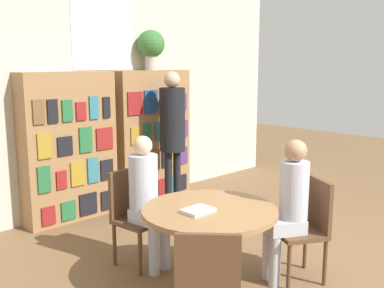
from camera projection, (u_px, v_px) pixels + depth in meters
name	position (u px, v px, depth m)	size (l,w,h in m)	color
wall_back	(104.00, 93.00, 5.84)	(6.40, 0.07, 3.00)	beige
bookshelf_left	(69.00, 147.00, 5.38)	(1.15, 0.34, 1.79)	olive
bookshelf_right	(152.00, 135.00, 6.25)	(1.15, 0.34, 1.79)	olive
flower_vase	(151.00, 46.00, 6.04)	(0.37, 0.37, 0.54)	#B7AD9E
reading_table	(209.00, 224.00, 3.68)	(1.11, 1.11, 0.72)	olive
chair_near_camera	(208.00, 287.00, 2.82)	(0.57, 0.57, 0.90)	brown
chair_left_side	(134.00, 211.00, 4.25)	(0.45, 0.45, 0.90)	brown
chair_far_side	(307.00, 224.00, 3.93)	(0.54, 0.54, 0.90)	brown
seated_reader_left	(147.00, 194.00, 4.10)	(0.31, 0.39, 1.25)	#B2B7C6
seated_reader_right	(289.00, 203.00, 3.84)	(0.40, 0.37, 1.26)	#B2B7C6
librarian_standing	(172.00, 124.00, 5.81)	(0.33, 0.60, 1.78)	black
open_book_on_table	(198.00, 210.00, 3.56)	(0.24, 0.18, 0.03)	silver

